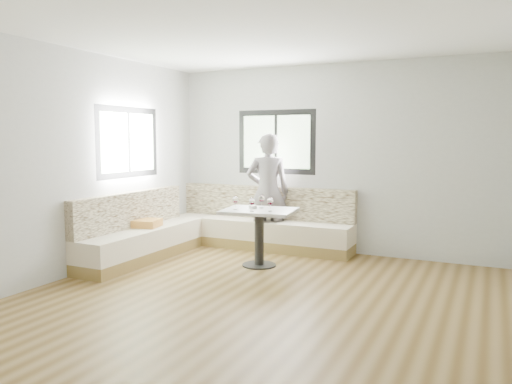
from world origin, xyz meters
TOP-DOWN VIEW (x-y plane):
  - room at (-0.08, 0.08)m, footprint 5.01×5.01m
  - banquette at (-1.59, 1.63)m, footprint 2.90×2.80m
  - table at (-0.60, 1.24)m, footprint 1.02×0.84m
  - person at (-0.89, 2.16)m, footprint 0.77×0.65m
  - olive_ramekin at (-0.71, 1.27)m, footprint 0.11×0.11m
  - wine_glass_a at (-0.88, 1.07)m, footprint 0.08×0.08m
  - wine_glass_b at (-0.60, 1.01)m, footprint 0.08×0.08m
  - wine_glass_c at (-0.40, 1.13)m, footprint 0.08×0.08m
  - wine_glass_d at (-0.62, 1.35)m, footprint 0.08×0.08m

SIDE VIEW (x-z plane):
  - banquette at x=-1.59m, z-range -0.14..0.81m
  - table at x=-0.60m, z-range 0.19..0.96m
  - olive_ramekin at x=-0.71m, z-range 0.77..0.81m
  - person at x=-0.89m, z-range 0.00..1.78m
  - wine_glass_a at x=-0.88m, z-range 0.80..0.99m
  - wine_glass_b at x=-0.60m, z-range 0.80..0.99m
  - wine_glass_c at x=-0.40m, z-range 0.80..0.99m
  - wine_glass_d at x=-0.62m, z-range 0.80..0.99m
  - room at x=-0.08m, z-range 0.01..2.82m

